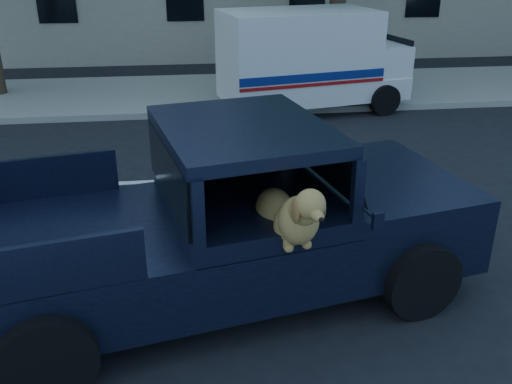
% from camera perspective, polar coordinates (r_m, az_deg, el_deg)
% --- Properties ---
extents(ground, '(120.00, 120.00, 0.00)m').
position_cam_1_polar(ground, '(7.05, -13.34, -9.93)').
color(ground, black).
rests_on(ground, ground).
extents(far_sidewalk, '(60.00, 4.00, 0.15)m').
position_cam_1_polar(far_sidewalk, '(15.52, -10.33, 9.53)').
color(far_sidewalk, gray).
rests_on(far_sidewalk, ground).
extents(lane_stripes, '(21.60, 0.14, 0.01)m').
position_cam_1_polar(lane_stripes, '(10.06, -0.22, 1.51)').
color(lane_stripes, silver).
rests_on(lane_stripes, ground).
extents(pickup_truck, '(6.08, 3.48, 2.06)m').
position_cam_1_polar(pickup_truck, '(6.52, -4.21, -5.08)').
color(pickup_truck, black).
rests_on(pickup_truck, ground).
extents(mail_truck, '(4.62, 2.91, 2.36)m').
position_cam_1_polar(mail_truck, '(13.99, 5.32, 12.28)').
color(mail_truck, silver).
rests_on(mail_truck, ground).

